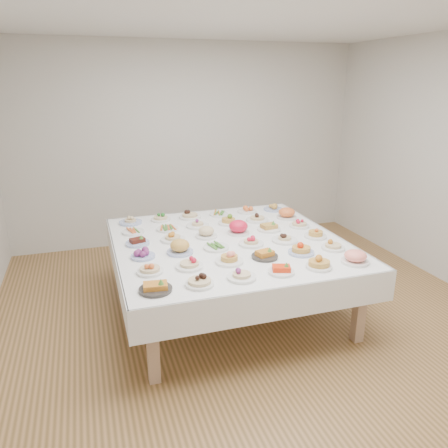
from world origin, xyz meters
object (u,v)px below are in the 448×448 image
object	(u,v)px
display_table	(229,247)
dish_0	(155,285)
dish_18	(137,240)
dish_35	(273,207)

from	to	relation	value
display_table	dish_0	world-z (taller)	dish_0
dish_0	dish_18	world-z (taller)	dish_0
dish_18	dish_35	xyz separation A→B (m)	(1.74, 0.69, 0.00)
display_table	dish_35	size ratio (longest dim) A/B	9.98
display_table	dish_0	bearing A→B (deg)	-135.22
display_table	dish_35	distance (m)	1.23
dish_18	display_table	bearing A→B (deg)	-11.57
display_table	dish_18	xyz separation A→B (m)	(-0.87, 0.18, 0.11)
display_table	dish_18	size ratio (longest dim) A/B	9.73
dish_0	dish_35	size ratio (longest dim) A/B	1.12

